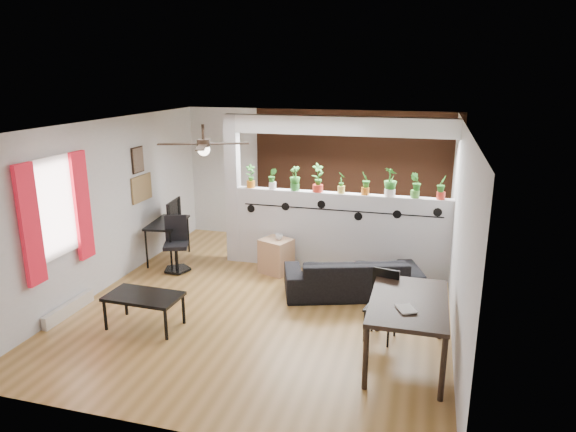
% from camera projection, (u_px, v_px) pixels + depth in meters
% --- Properties ---
extents(room_shell, '(6.30, 7.10, 2.90)m').
position_uv_depth(room_shell, '(267.00, 216.00, 7.29)').
color(room_shell, brown).
rests_on(room_shell, ground).
extents(partition_wall, '(3.60, 0.18, 1.35)m').
position_uv_depth(partition_wall, '(340.00, 232.00, 8.65)').
color(partition_wall, '#BCBCC1').
rests_on(partition_wall, ground).
extents(ceiling_header, '(3.60, 0.18, 0.30)m').
position_uv_depth(ceiling_header, '(343.00, 126.00, 8.17)').
color(ceiling_header, white).
rests_on(ceiling_header, room_shell).
extents(pier_column, '(0.22, 0.20, 2.60)m').
position_uv_depth(pier_column, '(233.00, 189.00, 8.97)').
color(pier_column, '#BCBCC1').
rests_on(pier_column, ground).
extents(brick_panel, '(3.90, 0.05, 2.60)m').
position_uv_depth(brick_panel, '(354.00, 179.00, 9.84)').
color(brick_panel, '#994D2C').
rests_on(brick_panel, ground).
extents(vine_decal, '(3.31, 0.01, 0.30)m').
position_uv_depth(vine_decal, '(340.00, 210.00, 8.45)').
color(vine_decal, black).
rests_on(vine_decal, partition_wall).
extents(window_assembly, '(0.09, 1.30, 1.55)m').
position_uv_depth(window_assembly, '(56.00, 211.00, 6.78)').
color(window_assembly, white).
rests_on(window_assembly, room_shell).
extents(baseboard_heater, '(0.08, 1.00, 0.18)m').
position_uv_depth(baseboard_heater, '(69.00, 309.00, 7.16)').
color(baseboard_heater, silver).
rests_on(baseboard_heater, ground).
extents(corkboard, '(0.03, 0.60, 0.45)m').
position_uv_depth(corkboard, '(142.00, 188.00, 8.82)').
color(corkboard, olive).
rests_on(corkboard, room_shell).
extents(framed_art, '(0.03, 0.34, 0.44)m').
position_uv_depth(framed_art, '(138.00, 160.00, 8.64)').
color(framed_art, '#8C7259').
rests_on(framed_art, room_shell).
extents(ceiling_fan, '(1.19, 1.19, 0.43)m').
position_uv_depth(ceiling_fan, '(204.00, 146.00, 6.95)').
color(ceiling_fan, black).
rests_on(ceiling_fan, room_shell).
extents(potted_plant_0, '(0.25, 0.23, 0.41)m').
position_uv_depth(potted_plant_0, '(251.00, 175.00, 8.81)').
color(potted_plant_0, orange).
rests_on(potted_plant_0, partition_wall).
extents(potted_plant_1, '(0.19, 0.16, 0.36)m').
position_uv_depth(potted_plant_1, '(273.00, 178.00, 8.72)').
color(potted_plant_1, white).
rests_on(potted_plant_1, partition_wall).
extents(potted_plant_2, '(0.26, 0.24, 0.41)m').
position_uv_depth(potted_plant_2, '(295.00, 178.00, 8.61)').
color(potted_plant_2, '#2F8130').
rests_on(potted_plant_2, partition_wall).
extents(potted_plant_3, '(0.32, 0.32, 0.48)m').
position_uv_depth(potted_plant_3, '(318.00, 177.00, 8.50)').
color(potted_plant_3, red).
rests_on(potted_plant_3, partition_wall).
extents(potted_plant_4, '(0.20, 0.22, 0.36)m').
position_uv_depth(potted_plant_4, '(341.00, 182.00, 8.41)').
color(potted_plant_4, gold).
rests_on(potted_plant_4, partition_wall).
extents(potted_plant_5, '(0.21, 0.23, 0.38)m').
position_uv_depth(potted_plant_5, '(366.00, 182.00, 8.31)').
color(potted_plant_5, '#C36217').
rests_on(potted_plant_5, partition_wall).
extents(potted_plant_6, '(0.31, 0.30, 0.47)m').
position_uv_depth(potted_plant_6, '(390.00, 181.00, 8.20)').
color(potted_plant_6, white).
rests_on(potted_plant_6, partition_wall).
extents(potted_plant_7, '(0.20, 0.16, 0.40)m').
position_uv_depth(potted_plant_7, '(416.00, 185.00, 8.10)').
color(potted_plant_7, '#4D9636').
rests_on(potted_plant_7, partition_wall).
extents(potted_plant_8, '(0.24, 0.24, 0.38)m').
position_uv_depth(potted_plant_8, '(442.00, 187.00, 8.00)').
color(potted_plant_8, red).
rests_on(potted_plant_8, partition_wall).
extents(sofa, '(2.08, 1.34, 0.57)m').
position_uv_depth(sofa, '(352.00, 276.00, 7.78)').
color(sofa, black).
rests_on(sofa, ground).
extents(cube_shelf, '(0.60, 0.57, 0.58)m').
position_uv_depth(cube_shelf, '(276.00, 256.00, 8.64)').
color(cube_shelf, '#A87A58').
rests_on(cube_shelf, ground).
extents(cup, '(0.15, 0.15, 0.10)m').
position_uv_depth(cup, '(279.00, 237.00, 8.53)').
color(cup, gray).
rests_on(cup, cube_shelf).
extents(computer_desk, '(0.64, 1.05, 0.72)m').
position_uv_depth(computer_desk, '(167.00, 225.00, 9.12)').
color(computer_desk, black).
rests_on(computer_desk, ground).
extents(monitor, '(0.35, 0.10, 0.20)m').
position_uv_depth(monitor, '(171.00, 214.00, 9.22)').
color(monitor, black).
rests_on(monitor, computer_desk).
extents(office_chair, '(0.50, 0.51, 0.93)m').
position_uv_depth(office_chair, '(176.00, 248.00, 8.69)').
color(office_chair, black).
rests_on(office_chair, ground).
extents(dining_table, '(0.87, 1.42, 0.78)m').
position_uv_depth(dining_table, '(409.00, 307.00, 5.84)').
color(dining_table, black).
rests_on(dining_table, ground).
extents(book, '(0.26, 0.29, 0.02)m').
position_uv_depth(book, '(398.00, 310.00, 5.56)').
color(book, gray).
rests_on(book, dining_table).
extents(folding_chair, '(0.43, 0.43, 0.89)m').
position_uv_depth(folding_chair, '(383.00, 298.00, 6.46)').
color(folding_chair, black).
rests_on(folding_chair, ground).
extents(coffee_table, '(0.99, 0.57, 0.46)m').
position_uv_depth(coffee_table, '(144.00, 298.00, 6.74)').
color(coffee_table, black).
rests_on(coffee_table, ground).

